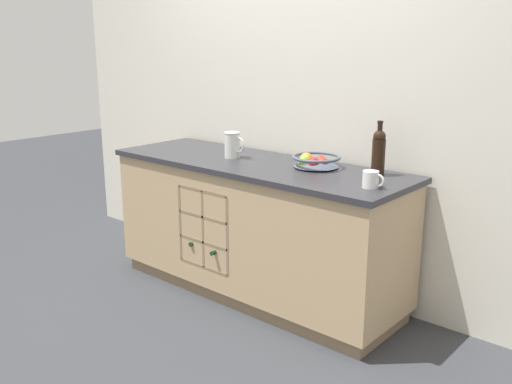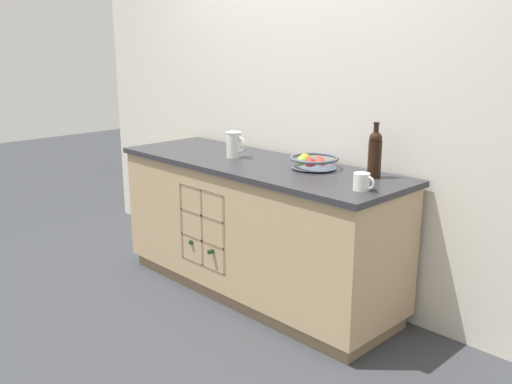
{
  "view_description": "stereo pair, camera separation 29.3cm",
  "coord_description": "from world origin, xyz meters",
  "px_view_note": "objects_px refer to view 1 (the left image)",
  "views": [
    {
      "loc": [
        2.31,
        -2.67,
        1.64
      ],
      "look_at": [
        0.0,
        0.0,
        0.7
      ],
      "focal_mm": 40.0,
      "sensor_mm": 36.0,
      "label": 1
    },
    {
      "loc": [
        2.52,
        -2.47,
        1.64
      ],
      "look_at": [
        0.0,
        0.0,
        0.7
      ],
      "focal_mm": 40.0,
      "sensor_mm": 36.0,
      "label": 2
    }
  ],
  "objects_px": {
    "standing_wine_bottle": "(379,151)",
    "ceramic_mug": "(371,179)",
    "fruit_bowl": "(315,160)",
    "white_pitcher": "(233,144)"
  },
  "relations": [
    {
      "from": "standing_wine_bottle",
      "to": "ceramic_mug",
      "type": "bearing_deg",
      "value": -67.22
    },
    {
      "from": "fruit_bowl",
      "to": "ceramic_mug",
      "type": "bearing_deg",
      "value": -22.53
    },
    {
      "from": "ceramic_mug",
      "to": "standing_wine_bottle",
      "type": "relative_size",
      "value": 0.39
    },
    {
      "from": "ceramic_mug",
      "to": "standing_wine_bottle",
      "type": "xyz_separation_m",
      "value": [
        -0.12,
        0.28,
        0.09
      ]
    },
    {
      "from": "white_pitcher",
      "to": "ceramic_mug",
      "type": "xyz_separation_m",
      "value": [
        1.08,
        -0.1,
        -0.04
      ]
    },
    {
      "from": "fruit_bowl",
      "to": "standing_wine_bottle",
      "type": "distance_m",
      "value": 0.4
    },
    {
      "from": "fruit_bowl",
      "to": "ceramic_mug",
      "type": "distance_m",
      "value": 0.54
    },
    {
      "from": "ceramic_mug",
      "to": "standing_wine_bottle",
      "type": "distance_m",
      "value": 0.32
    },
    {
      "from": "fruit_bowl",
      "to": "white_pitcher",
      "type": "xyz_separation_m",
      "value": [
        -0.58,
        -0.11,
        0.04
      ]
    },
    {
      "from": "ceramic_mug",
      "to": "fruit_bowl",
      "type": "bearing_deg",
      "value": 157.47
    }
  ]
}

